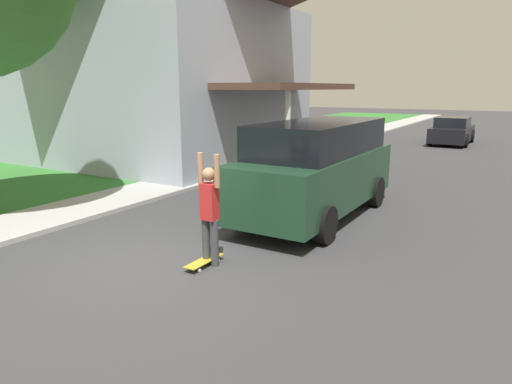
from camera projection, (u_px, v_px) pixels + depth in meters
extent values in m
plane|color=#333335|center=(139.00, 263.00, 7.58)|extent=(120.00, 120.00, 0.00)
cube|color=#2D6B28|center=(99.00, 167.00, 16.59)|extent=(10.00, 80.00, 0.08)
cube|color=#9E9E99|center=(194.00, 178.00, 14.39)|extent=(1.80, 80.00, 0.10)
cube|color=#99A3B2|center=(154.00, 86.00, 18.17)|extent=(9.74, 8.47, 5.67)
cube|color=#4C3328|center=(288.00, 87.00, 15.19)|extent=(2.60, 5.93, 0.20)
cylinder|color=silver|center=(287.00, 138.00, 13.19)|extent=(0.16, 0.16, 2.70)
cube|color=#193823|center=(316.00, 179.00, 10.10)|extent=(1.86, 5.17, 1.12)
cube|color=black|center=(320.00, 137.00, 10.01)|extent=(1.71, 4.03, 0.69)
cylinder|color=black|center=(309.00, 184.00, 12.00)|extent=(0.24, 0.73, 0.73)
cylinder|color=black|center=(376.00, 192.00, 11.11)|extent=(0.24, 0.73, 0.73)
cylinder|color=black|center=(244.00, 212.00, 9.32)|extent=(0.24, 0.73, 0.73)
cylinder|color=black|center=(325.00, 225.00, 8.43)|extent=(0.24, 0.73, 0.73)
cube|color=black|center=(452.00, 134.00, 23.49)|extent=(1.71, 4.12, 0.72)
cube|color=black|center=(453.00, 122.00, 23.27)|extent=(1.50, 2.14, 0.49)
cylinder|color=black|center=(439.00, 135.00, 24.98)|extent=(0.20, 0.68, 0.68)
cylinder|color=black|center=(472.00, 136.00, 24.16)|extent=(0.20, 0.68, 0.68)
cylinder|color=black|center=(430.00, 139.00, 22.91)|extent=(0.20, 0.68, 0.68)
cylinder|color=black|center=(466.00, 141.00, 22.09)|extent=(0.20, 0.68, 0.68)
cylinder|color=#38383D|center=(206.00, 241.00, 7.46)|extent=(0.13, 0.13, 0.77)
cylinder|color=#38383D|center=(215.00, 243.00, 7.37)|extent=(0.13, 0.13, 0.77)
cube|color=#B22323|center=(209.00, 202.00, 7.26)|extent=(0.25, 0.20, 0.59)
sphere|color=#9E7051|center=(209.00, 174.00, 7.16)|extent=(0.21, 0.21, 0.21)
cylinder|color=#9E7051|center=(201.00, 169.00, 7.23)|extent=(0.09, 0.09, 0.53)
cylinder|color=#9E7051|center=(217.00, 171.00, 7.07)|extent=(0.09, 0.09, 0.53)
cube|color=#A89323|center=(204.00, 261.00, 7.43)|extent=(0.21, 0.81, 0.02)
cylinder|color=silver|center=(209.00, 258.00, 7.70)|extent=(0.03, 0.06, 0.06)
cylinder|color=silver|center=(218.00, 260.00, 7.60)|extent=(0.03, 0.06, 0.06)
cylinder|color=silver|center=(190.00, 268.00, 7.28)|extent=(0.03, 0.06, 0.06)
cylinder|color=silver|center=(200.00, 270.00, 7.18)|extent=(0.03, 0.06, 0.06)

